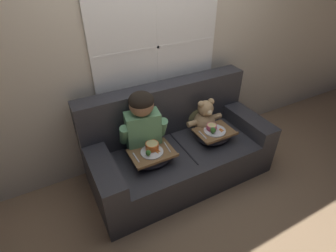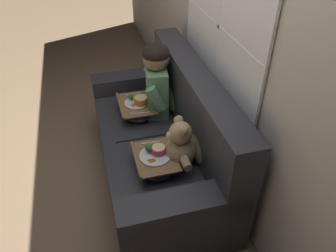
{
  "view_description": "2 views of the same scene",
  "coord_description": "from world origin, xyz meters",
  "px_view_note": "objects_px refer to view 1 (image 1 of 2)",
  "views": [
    {
      "loc": [
        -1.14,
        -1.85,
        2.18
      ],
      "look_at": [
        -0.13,
        0.03,
        0.7
      ],
      "focal_mm": 28.0,
      "sensor_mm": 36.0,
      "label": 1
    },
    {
      "loc": [
        2.14,
        -0.47,
        2.19
      ],
      "look_at": [
        0.11,
        0.08,
        0.6
      ],
      "focal_mm": 35.0,
      "sensor_mm": 36.0,
      "label": 2
    }
  ],
  "objects_px": {
    "child_figure": "(142,121)",
    "lap_tray_child": "(152,156)",
    "couch": "(177,147)",
    "teddy_bear": "(205,118)",
    "lap_tray_teddy": "(214,135)",
    "throw_pillow_behind_child": "(137,129)",
    "throw_pillow_behind_teddy": "(197,111)"
  },
  "relations": [
    {
      "from": "lap_tray_child",
      "to": "throw_pillow_behind_teddy",
      "type": "bearing_deg",
      "value": 25.66
    },
    {
      "from": "couch",
      "to": "throw_pillow_behind_child",
      "type": "relative_size",
      "value": 5.14
    },
    {
      "from": "lap_tray_child",
      "to": "lap_tray_teddy",
      "type": "bearing_deg",
      "value": -0.11
    },
    {
      "from": "child_figure",
      "to": "throw_pillow_behind_child",
      "type": "bearing_deg",
      "value": 89.93
    },
    {
      "from": "throw_pillow_behind_teddy",
      "to": "child_figure",
      "type": "distance_m",
      "value": 0.78
    },
    {
      "from": "couch",
      "to": "lap_tray_teddy",
      "type": "xyz_separation_m",
      "value": [
        0.37,
        -0.17,
        0.15
      ]
    },
    {
      "from": "couch",
      "to": "child_figure",
      "type": "xyz_separation_m",
      "value": [
        -0.37,
        0.03,
        0.45
      ]
    },
    {
      "from": "throw_pillow_behind_child",
      "to": "throw_pillow_behind_teddy",
      "type": "height_order",
      "value": "throw_pillow_behind_child"
    },
    {
      "from": "teddy_bear",
      "to": "lap_tray_teddy",
      "type": "relative_size",
      "value": 1.08
    },
    {
      "from": "teddy_bear",
      "to": "lap_tray_teddy",
      "type": "bearing_deg",
      "value": -90.51
    },
    {
      "from": "throw_pillow_behind_child",
      "to": "child_figure",
      "type": "distance_m",
      "value": 0.26
    },
    {
      "from": "lap_tray_teddy",
      "to": "throw_pillow_behind_child",
      "type": "bearing_deg",
      "value": 154.23
    },
    {
      "from": "lap_tray_child",
      "to": "lap_tray_teddy",
      "type": "height_order",
      "value": "lap_tray_teddy"
    },
    {
      "from": "lap_tray_teddy",
      "to": "couch",
      "type": "bearing_deg",
      "value": 155.64
    },
    {
      "from": "child_figure",
      "to": "teddy_bear",
      "type": "xyz_separation_m",
      "value": [
        0.74,
        -0.0,
        -0.2
      ]
    },
    {
      "from": "child_figure",
      "to": "teddy_bear",
      "type": "distance_m",
      "value": 0.77
    },
    {
      "from": "couch",
      "to": "lap_tray_child",
      "type": "relative_size",
      "value": 4.54
    },
    {
      "from": "child_figure",
      "to": "teddy_bear",
      "type": "relative_size",
      "value": 1.55
    },
    {
      "from": "throw_pillow_behind_child",
      "to": "lap_tray_teddy",
      "type": "bearing_deg",
      "value": -25.77
    },
    {
      "from": "child_figure",
      "to": "lap_tray_child",
      "type": "xyz_separation_m",
      "value": [
        0.0,
        -0.19,
        -0.3
      ]
    },
    {
      "from": "teddy_bear",
      "to": "lap_tray_child",
      "type": "distance_m",
      "value": 0.77
    },
    {
      "from": "throw_pillow_behind_child",
      "to": "lap_tray_teddy",
      "type": "distance_m",
      "value": 0.83
    },
    {
      "from": "child_figure",
      "to": "lap_tray_child",
      "type": "height_order",
      "value": "child_figure"
    },
    {
      "from": "throw_pillow_behind_teddy",
      "to": "couch",
      "type": "bearing_deg",
      "value": -152.86
    },
    {
      "from": "throw_pillow_behind_teddy",
      "to": "child_figure",
      "type": "height_order",
      "value": "child_figure"
    },
    {
      "from": "couch",
      "to": "throw_pillow_behind_child",
      "type": "bearing_deg",
      "value": 152.86
    },
    {
      "from": "couch",
      "to": "child_figure",
      "type": "distance_m",
      "value": 0.58
    },
    {
      "from": "couch",
      "to": "child_figure",
      "type": "relative_size",
      "value": 2.87
    },
    {
      "from": "throw_pillow_behind_child",
      "to": "lap_tray_teddy",
      "type": "height_order",
      "value": "throw_pillow_behind_child"
    },
    {
      "from": "lap_tray_teddy",
      "to": "teddy_bear",
      "type": "bearing_deg",
      "value": 89.49
    },
    {
      "from": "couch",
      "to": "teddy_bear",
      "type": "height_order",
      "value": "couch"
    },
    {
      "from": "couch",
      "to": "lap_tray_child",
      "type": "bearing_deg",
      "value": -155.87
    }
  ]
}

